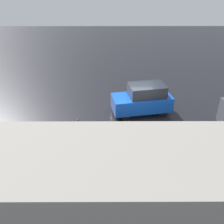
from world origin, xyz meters
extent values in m
plane|color=black|center=(0.00, 0.00, 0.00)|extent=(60.00, 60.00, 0.00)
cube|color=gray|center=(0.00, 4.20, 0.02)|extent=(24.00, 3.20, 0.04)
cube|color=blue|center=(-0.49, -0.56, 0.79)|extent=(4.14, 2.38, 0.99)
cube|color=#1E232B|center=(-0.80, -0.62, 1.67)|extent=(2.57, 1.89, 0.77)
cylinder|color=black|center=(0.64, 0.37, 0.30)|extent=(0.63, 0.32, 0.60)
cylinder|color=black|center=(0.90, -1.03, 0.30)|extent=(0.63, 0.32, 0.60)
cylinder|color=black|center=(-1.89, -0.09, 0.30)|extent=(0.63, 0.32, 0.60)
cylinder|color=black|center=(-1.63, -1.50, 0.30)|extent=(0.63, 0.32, 0.60)
cylinder|color=#197A2D|center=(3.63, 2.69, 0.31)|extent=(0.22, 0.22, 0.62)
sphere|color=#197A2D|center=(3.63, 2.69, 0.67)|extent=(0.26, 0.26, 0.26)
cylinder|color=#197A2D|center=(3.47, 2.69, 0.38)|extent=(0.10, 0.09, 0.09)
cylinder|color=#197A2D|center=(3.79, 2.69, 0.38)|extent=(0.10, 0.09, 0.09)
cylinder|color=#2D2D2D|center=(3.63, 2.69, 0.03)|extent=(0.31, 0.31, 0.06)
cube|color=#B2262D|center=(4.43, 2.77, 0.73)|extent=(0.28, 0.38, 0.55)
sphere|color=tan|center=(4.43, 2.77, 1.11)|extent=(0.22, 0.22, 0.22)
cylinder|color=#1E1E2D|center=(4.44, 2.68, 0.23)|extent=(0.13, 0.13, 0.45)
cylinder|color=#1E1E2D|center=(4.42, 2.86, 0.23)|extent=(0.13, 0.13, 0.45)
cylinder|color=#B2262D|center=(4.45, 2.53, 0.73)|extent=(0.09, 0.09, 0.50)
cylinder|color=#B2262D|center=(4.40, 3.01, 0.73)|extent=(0.09, 0.09, 0.50)
cylinder|color=#B7BABF|center=(-1.72, 5.64, 0.53)|extent=(0.04, 0.04, 1.05)
cylinder|color=#B7BABF|center=(0.48, 5.64, 0.53)|extent=(0.04, 0.04, 1.05)
cylinder|color=#B7BABF|center=(2.69, 5.64, 0.53)|extent=(0.04, 0.04, 1.05)
cylinder|color=#B7BABF|center=(4.89, 5.64, 0.53)|extent=(0.04, 0.04, 1.05)
cylinder|color=#B7BABF|center=(-0.62, 5.64, 1.00)|extent=(11.02, 0.04, 0.04)
cylinder|color=#B7BABF|center=(-0.62, 5.64, 0.58)|extent=(11.02, 0.04, 0.04)
cylinder|color=#4C4C51|center=(3.15, 4.14, 1.20)|extent=(0.07, 0.07, 2.40)
cube|color=black|center=(3.15, 4.14, 2.15)|extent=(0.04, 0.44, 0.44)
camera|label=1|loc=(1.54, 14.22, 8.63)|focal=40.00mm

